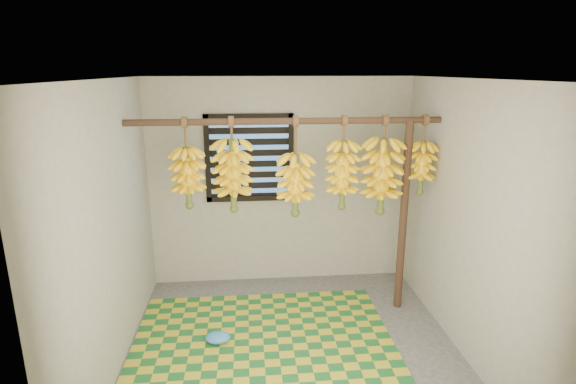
{
  "coord_description": "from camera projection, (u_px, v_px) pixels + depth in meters",
  "views": [
    {
      "loc": [
        -0.38,
        -3.53,
        2.47
      ],
      "look_at": [
        0.0,
        0.55,
        1.35
      ],
      "focal_mm": 28.0,
      "sensor_mm": 36.0,
      "label": 1
    }
  ],
  "objects": [
    {
      "name": "woven_mat",
      "position": [
        264.0,
        345.0,
        4.15
      ],
      "size": [
        2.43,
        1.95,
        0.01
      ],
      "primitive_type": "cube",
      "rotation": [
        0.0,
        0.0,
        -0.0
      ],
      "color": "#1B5D28",
      "rests_on": "floor"
    },
    {
      "name": "banana_bunch_d",
      "position": [
        343.0,
        175.0,
        4.41
      ],
      "size": [
        0.31,
        0.31,
        0.92
      ],
      "color": "brown",
      "rests_on": "hanging_pole"
    },
    {
      "name": "wall_left",
      "position": [
        109.0,
        232.0,
        3.62
      ],
      "size": [
        0.01,
        3.0,
        2.4
      ],
      "primitive_type": "cube",
      "color": "gray",
      "rests_on": "floor"
    },
    {
      "name": "banana_bunch_b",
      "position": [
        233.0,
        176.0,
        4.31
      ],
      "size": [
        0.37,
        0.37,
        0.92
      ],
      "color": "brown",
      "rests_on": "hanging_pole"
    },
    {
      "name": "banana_bunch_a",
      "position": [
        188.0,
        178.0,
        4.27
      ],
      "size": [
        0.3,
        0.3,
        0.87
      ],
      "color": "brown",
      "rests_on": "hanging_pole"
    },
    {
      "name": "banana_bunch_f",
      "position": [
        422.0,
        168.0,
        4.46
      ],
      "size": [
        0.27,
        0.27,
        0.8
      ],
      "color": "brown",
      "rests_on": "hanging_pole"
    },
    {
      "name": "wall_back",
      "position": [
        280.0,
        183.0,
        5.2
      ],
      "size": [
        3.0,
        0.01,
        2.4
      ],
      "primitive_type": "cube",
      "color": "gray",
      "rests_on": "floor"
    },
    {
      "name": "window",
      "position": [
        250.0,
        158.0,
        5.06
      ],
      "size": [
        1.0,
        0.04,
        1.0
      ],
      "color": "black",
      "rests_on": "wall_back"
    },
    {
      "name": "plastic_bag",
      "position": [
        218.0,
        338.0,
        4.18
      ],
      "size": [
        0.24,
        0.18,
        0.1
      ],
      "primitive_type": "ellipsoid",
      "rotation": [
        0.0,
        0.0,
        -0.04
      ],
      "color": "#3A7FD8",
      "rests_on": "woven_mat"
    },
    {
      "name": "floor",
      "position": [
        294.0,
        352.0,
        4.08
      ],
      "size": [
        3.0,
        3.0,
        0.01
      ],
      "primitive_type": "cube",
      "color": "#444444",
      "rests_on": "ground"
    },
    {
      "name": "wall_right",
      "position": [
        466.0,
        221.0,
        3.89
      ],
      "size": [
        0.01,
        3.0,
        2.4
      ],
      "primitive_type": "cube",
      "color": "gray",
      "rests_on": "floor"
    },
    {
      "name": "ceiling",
      "position": [
        295.0,
        78.0,
        3.44
      ],
      "size": [
        3.0,
        3.0,
        0.01
      ],
      "primitive_type": "cube",
      "color": "silver",
      "rests_on": "wall_back"
    },
    {
      "name": "support_post",
      "position": [
        403.0,
        218.0,
        4.59
      ],
      "size": [
        0.08,
        0.08,
        2.0
      ],
      "primitive_type": "cylinder",
      "color": "#472F22",
      "rests_on": "floor"
    },
    {
      "name": "banana_bunch_e",
      "position": [
        382.0,
        176.0,
        4.45
      ],
      "size": [
        0.4,
        0.4,
        0.98
      ],
      "color": "brown",
      "rests_on": "hanging_pole"
    },
    {
      "name": "hanging_pole",
      "position": [
        287.0,
        121.0,
        4.22
      ],
      "size": [
        3.0,
        0.06,
        0.06
      ],
      "primitive_type": "cylinder",
      "rotation": [
        0.0,
        1.57,
        0.0
      ],
      "color": "#472F22",
      "rests_on": "wall_left"
    },
    {
      "name": "banana_bunch_c",
      "position": [
        295.0,
        185.0,
        4.39
      ],
      "size": [
        0.34,
        0.34,
        0.98
      ],
      "color": "brown",
      "rests_on": "hanging_pole"
    }
  ]
}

